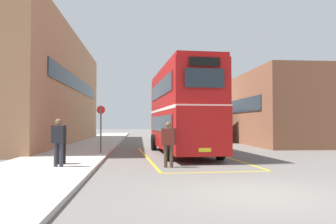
{
  "coord_description": "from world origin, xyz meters",
  "views": [
    {
      "loc": [
        -2.91,
        -8.22,
        1.75
      ],
      "look_at": [
        -0.98,
        14.34,
        2.46
      ],
      "focal_mm": 36.35,
      "sensor_mm": 36.0,
      "label": 1
    }
  ],
  "objects": [
    {
      "name": "single_deck_bus",
      "position": [
        2.99,
        24.69,
        1.64
      ],
      "size": [
        3.8,
        10.18,
        3.02
      ],
      "color": "black",
      "rests_on": "ground"
    },
    {
      "name": "ground_plane",
      "position": [
        0.0,
        14.4,
        0.0
      ],
      "size": [
        135.6,
        135.6,
        0.0
      ],
      "primitive_type": "plane",
      "color": "#66605B"
    },
    {
      "name": "sidewalk_left",
      "position": [
        -6.5,
        16.8,
        0.07
      ],
      "size": [
        4.0,
        57.6,
        0.14
      ],
      "primitive_type": "cube",
      "color": "#B2ADA3",
      "rests_on": "ground"
    },
    {
      "name": "brick_building_left",
      "position": [
        -10.63,
        21.07,
        4.53
      ],
      "size": [
        5.13,
        25.27,
        9.06
      ],
      "color": "#AD7A56",
      "rests_on": "ground"
    },
    {
      "name": "pedestrian_boarding",
      "position": [
        -1.75,
        5.08,
        1.05
      ],
      "size": [
        0.58,
        0.33,
        1.79
      ],
      "color": "#473828",
      "rests_on": "ground"
    },
    {
      "name": "litter_bin",
      "position": [
        -5.97,
        5.43,
        0.61
      ],
      "size": [
        0.43,
        0.43,
        0.94
      ],
      "color": "black",
      "rests_on": "sidewalk_left"
    },
    {
      "name": "depot_building_right",
      "position": [
        8.94,
        20.63,
        2.87
      ],
      "size": [
        6.95,
        16.17,
        5.73
      ],
      "color": "brown",
      "rests_on": "ground"
    },
    {
      "name": "double_decker_bus",
      "position": [
        -0.54,
        10.47,
        2.51
      ],
      "size": [
        3.22,
        9.95,
        4.75
      ],
      "color": "black",
      "rests_on": "ground"
    },
    {
      "name": "bus_stop_sign",
      "position": [
        -4.94,
        10.17,
        1.66
      ],
      "size": [
        0.44,
        0.08,
        2.52
      ],
      "color": "#4C4C51",
      "rests_on": "sidewalk_left"
    },
    {
      "name": "bay_marking_yellow",
      "position": [
        -0.48,
        8.62,
        0.0
      ],
      "size": [
        4.89,
        12.08,
        0.01
      ],
      "color": "gold",
      "rests_on": "ground"
    },
    {
      "name": "pedestrian_waiting_near",
      "position": [
        -5.85,
        4.55,
        1.17
      ],
      "size": [
        0.57,
        0.35,
        1.76
      ],
      "color": "#2D2D38",
      "rests_on": "sidewalk_left"
    }
  ]
}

